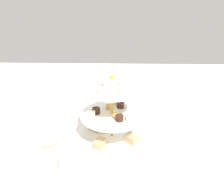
% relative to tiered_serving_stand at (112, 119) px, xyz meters
% --- Properties ---
extents(ground_plane, '(2.40, 2.40, 0.00)m').
position_rel_tiered_serving_stand_xyz_m(ground_plane, '(-0.00, 0.00, -0.09)').
color(ground_plane, silver).
extents(tiered_serving_stand, '(0.30, 0.30, 0.27)m').
position_rel_tiered_serving_stand_xyz_m(tiered_serving_stand, '(0.00, 0.00, 0.00)').
color(tiered_serving_stand, white).
rests_on(tiered_serving_stand, ground_plane).
extents(water_glass_tall_right, '(0.07, 0.07, 0.13)m').
position_rel_tiered_serving_stand_xyz_m(water_glass_tall_right, '(0.03, -0.23, -0.02)').
color(water_glass_tall_right, silver).
rests_on(water_glass_tall_right, ground_plane).
extents(water_glass_short_left, '(0.06, 0.06, 0.08)m').
position_rel_tiered_serving_stand_xyz_m(water_glass_short_left, '(0.13, 0.20, -0.04)').
color(water_glass_short_left, silver).
rests_on(water_glass_short_left, ground_plane).
extents(teacup_with_saucer, '(0.09, 0.09, 0.05)m').
position_rel_tiered_serving_stand_xyz_m(teacup_with_saucer, '(0.22, 0.11, -0.06)').
color(teacup_with_saucer, white).
rests_on(teacup_with_saucer, ground_plane).
extents(butter_knife_left, '(0.04, 0.17, 0.00)m').
position_rel_tiered_serving_stand_xyz_m(butter_knife_left, '(-0.27, -0.08, -0.08)').
color(butter_knife_left, silver).
rests_on(butter_knife_left, ground_plane).
extents(butter_knife_right, '(0.10, 0.15, 0.00)m').
position_rel_tiered_serving_stand_xyz_m(butter_knife_right, '(0.27, -0.10, -0.08)').
color(butter_knife_right, silver).
rests_on(butter_knife_right, ground_plane).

